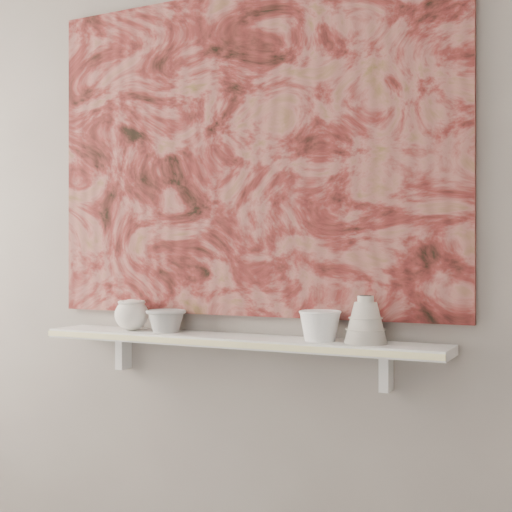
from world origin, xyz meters
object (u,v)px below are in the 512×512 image
Objects in this scene: cup_cream at (132,315)px; bowl_white at (320,325)px; shelf at (234,341)px; painting at (245,152)px; bell_vessel at (366,319)px; bowl_grey at (166,321)px.

cup_cream is 0.91× the size of bowl_white.
painting is at bearing 90.00° from shelf.
bell_vessel is 1.09× the size of bowl_white.
bowl_white is (0.30, 0.00, 0.06)m from shelf.
bowl_white is at bearing 0.00° from shelf.
painting is 11.48× the size of bowl_white.
bowl_grey is at bearing 180.00° from bell_vessel.
shelf is at bearing 180.00° from bell_vessel.
shelf is 9.80× the size of bell_vessel.
cup_cream reaches higher than bowl_white.
bowl_grey is 0.97× the size of bell_vessel.
bowl_white is at bearing 180.00° from bell_vessel.
painting is 10.50× the size of bell_vessel.
painting reaches higher than shelf.
painting is 0.64m from bowl_white.
shelf is 0.45m from bell_vessel.
bell_vessel is at bearing 0.00° from shelf.
bowl_grey is at bearing 180.00° from shelf.
cup_cream is (-0.41, -0.08, -0.56)m from painting.
bell_vessel is at bearing 0.00° from cup_cream.
bell_vessel reaches higher than cup_cream.
bell_vessel is (0.45, 0.00, 0.09)m from shelf.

